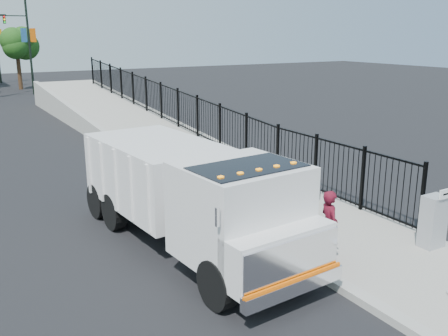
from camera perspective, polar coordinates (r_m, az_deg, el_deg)
ground at (r=12.67m, az=3.82°, el=-8.03°), size 120.00×120.00×0.00m
sidewalk at (r=12.44m, az=16.59°, el=-8.81°), size 3.55×12.00×0.12m
curb at (r=11.20m, az=9.70°, el=-11.04°), size 0.30×12.00×0.16m
ramp at (r=27.49m, az=-11.50°, el=4.44°), size 3.95×24.06×3.19m
iron_fence at (r=24.20m, az=-5.25°, el=5.41°), size 0.10×28.00×1.80m
truck at (r=11.60m, az=-3.74°, el=-2.74°), size 2.95×7.55×2.53m
worker at (r=11.16m, az=11.93°, el=-6.49°), size 0.51×0.66×1.61m
utility_cabinet at (r=12.65m, az=22.78°, el=-5.65°), size 0.55×0.40×1.25m
arrow_sign at (r=12.30m, az=23.94°, el=-2.73°), size 0.35×0.04×0.22m
light_pole_1 at (r=44.85m, az=-21.78°, el=13.36°), size 3.78×0.22×8.00m
tree_1 at (r=49.37m, az=-22.63°, el=12.83°), size 2.28×2.28×5.14m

